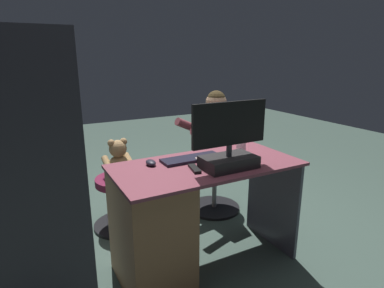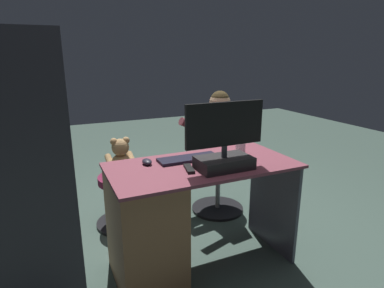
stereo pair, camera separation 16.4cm
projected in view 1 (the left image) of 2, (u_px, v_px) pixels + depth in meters
ground_plane at (184, 239)px, 2.63m from camera, size 10.00×10.00×0.00m
desk at (163, 224)px, 2.07m from camera, size 1.24×0.62×0.76m
monitor at (229, 146)px, 2.02m from camera, size 0.53×0.21×0.42m
keyboard at (192, 159)px, 2.20m from camera, size 0.42×0.14×0.02m
computer_mouse at (151, 163)px, 2.09m from camera, size 0.06×0.10×0.04m
cup at (241, 145)px, 2.38m from camera, size 0.07×0.07×0.10m
tv_remote at (195, 169)px, 2.01m from camera, size 0.07×0.16×0.02m
notebook_binder at (220, 164)px, 2.09m from camera, size 0.23×0.31×0.02m
office_chair_teddy at (121, 198)px, 2.76m from camera, size 0.49×0.49×0.45m
teddy_bear at (118, 160)px, 2.68m from camera, size 0.24×0.24×0.34m
visitor_chair at (215, 183)px, 3.07m from camera, size 0.49×0.49×0.45m
person at (207, 143)px, 2.93m from camera, size 0.53×0.52×1.15m
equipment_rack at (36, 200)px, 1.54m from camera, size 0.44×0.36×1.57m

